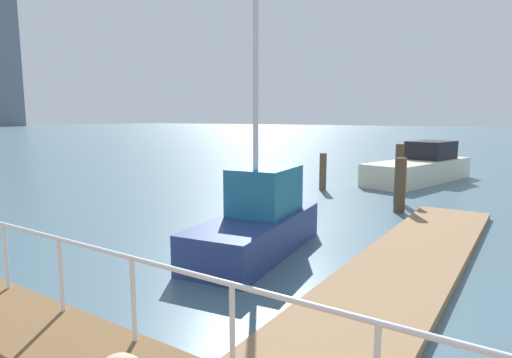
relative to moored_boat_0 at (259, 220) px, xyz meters
The scene contains 8 objects.
ground_plane 7.90m from the moored_boat_0, 102.82° to the left, with size 300.00×300.00×0.00m, color #476675.
floating_dock 3.38m from the moored_boat_0, 78.94° to the right, with size 11.76×2.00×0.18m, color #93704C.
boardwalk_railing 5.69m from the moored_boat_0, 149.74° to the right, with size 0.06×29.74×1.08m.
dock_piling_0 7.74m from the moored_boat_0, ahead, with size 0.30×0.30×2.15m, color brown.
dock_piling_1 6.18m from the moored_boat_0, 15.45° to the right, with size 0.36×0.36×1.80m, color brown.
dock_piling_2 8.93m from the moored_boat_0, 14.97° to the left, with size 0.30×0.30×1.59m, color brown.
moored_boat_0 is the anchor object (origin of this frame).
moored_boat_1 13.58m from the moored_boat_0, ahead, with size 7.36×3.74×1.92m.
Camera 1 is at (-6.45, 7.02, 3.11)m, focal length 30.17 mm.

